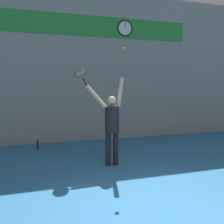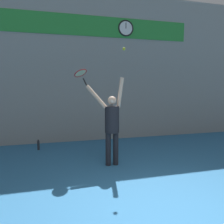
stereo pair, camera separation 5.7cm
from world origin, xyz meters
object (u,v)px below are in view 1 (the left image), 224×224
object	(u,v)px
tennis_ball	(124,49)
water_bottle	(38,145)
tennis_player	(112,123)
tennis_racket	(81,74)
scoreboard_clock	(125,28)

from	to	relation	value
tennis_ball	water_bottle	size ratio (longest dim) A/B	0.23
tennis_ball	water_bottle	distance (m)	3.79
tennis_player	water_bottle	bearing A→B (deg)	135.48
water_bottle	tennis_racket	bearing A→B (deg)	-48.80
scoreboard_clock	water_bottle	world-z (taller)	scoreboard_clock
tennis_racket	water_bottle	bearing A→B (deg)	131.20
tennis_ball	water_bottle	bearing A→B (deg)	137.93
tennis_player	scoreboard_clock	bearing A→B (deg)	64.90
scoreboard_clock	tennis_ball	bearing A→B (deg)	-109.22
scoreboard_clock	tennis_racket	distance (m)	3.19
scoreboard_clock	tennis_racket	size ratio (longest dim) A/B	1.26
tennis_player	tennis_racket	world-z (taller)	tennis_racket
scoreboard_clock	tennis_player	world-z (taller)	scoreboard_clock
scoreboard_clock	tennis_player	size ratio (longest dim) A/B	0.26
tennis_racket	tennis_ball	world-z (taller)	tennis_ball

